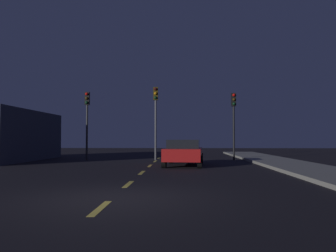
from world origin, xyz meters
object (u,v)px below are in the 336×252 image
Objects in this scene: traffic_signal_center at (156,109)px; car_stopped_ahead at (184,152)px; traffic_signal_left at (87,112)px; traffic_signal_right at (234,113)px.

traffic_signal_center is 5.92m from car_stopped_ahead.
traffic_signal_left is 8.66m from car_stopped_ahead.
car_stopped_ahead is (6.69, -4.86, -2.58)m from traffic_signal_left.
traffic_signal_left is 4.79m from traffic_signal_center.
traffic_signal_right is 6.46m from car_stopped_ahead.
traffic_signal_right is (10.14, -0.00, -0.08)m from traffic_signal_left.
traffic_signal_right reaches higher than car_stopped_ahead.
traffic_signal_center reaches higher than traffic_signal_left.
traffic_signal_center reaches higher than car_stopped_ahead.
traffic_signal_center is 1.10× the size of traffic_signal_right.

